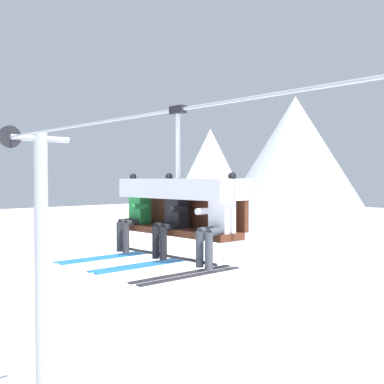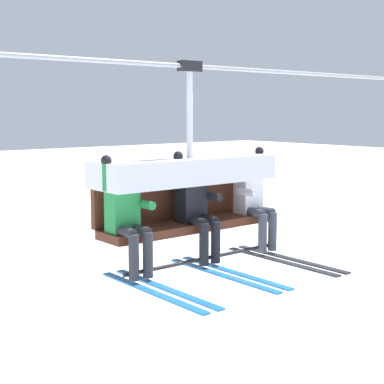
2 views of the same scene
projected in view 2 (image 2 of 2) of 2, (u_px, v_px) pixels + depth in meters
lift_cable at (303, 73)px, 7.91m from camera, size 18.72×0.05×0.05m
chairlift_chair at (186, 182)px, 6.91m from camera, size 2.32×0.74×2.25m
skier_green at (128, 217)px, 6.18m from camera, size 0.48×1.70×1.34m
skier_black at (197, 207)px, 6.78m from camera, size 0.48×1.70×1.34m
skier_white at (255, 200)px, 7.38m from camera, size 0.48×1.70×1.34m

